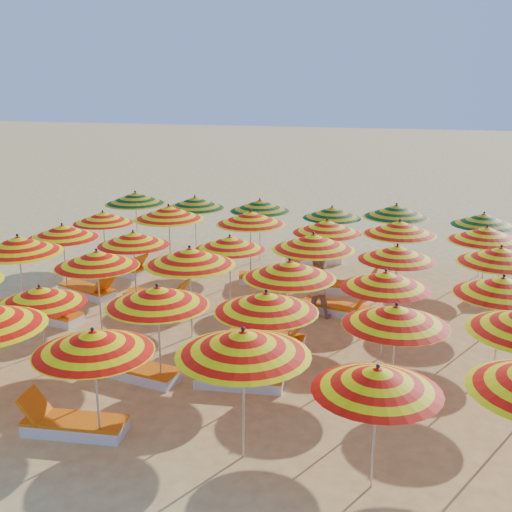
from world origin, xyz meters
name	(u,v)px	position (x,y,z in m)	size (l,w,h in m)	color
ground	(251,326)	(0.00, 0.00, 0.00)	(120.00, 120.00, 0.00)	#EFCA6A
umbrella_2	(93,342)	(-1.10, -5.49, 1.78)	(2.44, 2.44, 2.03)	silver
umbrella_3	(243,343)	(1.27, -5.29, 1.93)	(2.30, 2.30, 2.19)	silver
umbrella_4	(377,379)	(3.27, -5.57, 1.72)	(2.24, 2.24, 1.95)	silver
umbrella_7	(40,295)	(-3.33, -3.45, 1.66)	(1.81, 1.81, 1.88)	silver
umbrella_8	(157,296)	(-0.92, -3.34, 1.82)	(2.11, 2.11, 2.06)	silver
umbrella_9	(266,302)	(1.11, -3.13, 1.80)	(2.46, 2.46, 2.05)	silver
umbrella_10	(396,315)	(3.42, -3.11, 1.75)	(2.22, 2.22, 1.99)	silver
umbrella_12	(18,245)	(-5.41, -1.02, 1.92)	(2.22, 2.22, 2.19)	silver
umbrella_13	(97,259)	(-3.26, -1.24, 1.79)	(2.54, 2.54, 2.03)	silver
umbrella_14	(190,257)	(-1.15, -0.96, 1.91)	(2.35, 2.35, 2.17)	silver
umbrella_15	(290,270)	(1.15, -1.17, 1.84)	(2.42, 2.42, 2.09)	silver
umbrella_16	(386,280)	(3.13, -1.04, 1.73)	(2.10, 2.10, 1.97)	silver
umbrella_17	(503,286)	(5.40, -1.05, 1.79)	(2.36, 2.36, 2.03)	silver
umbrella_18	(62,232)	(-5.42, 0.96, 1.77)	(2.27, 2.27, 2.01)	silver
umbrella_19	(133,239)	(-3.36, 0.90, 1.72)	(2.11, 2.11, 1.96)	silver
umbrella_20	(230,243)	(-0.89, 1.28, 1.67)	(2.26, 2.26, 1.90)	silver
umbrella_21	(313,242)	(1.28, 1.09, 1.89)	(2.05, 2.05, 2.14)	silver
umbrella_22	(397,253)	(3.28, 1.18, 1.72)	(2.03, 2.03, 1.95)	silver
umbrella_23	(501,255)	(5.58, 1.12, 1.83)	(2.36, 2.36, 2.08)	silver
umbrella_24	(103,217)	(-5.42, 3.24, 1.67)	(2.36, 2.36, 1.90)	silver
umbrella_25	(169,213)	(-3.32, 3.27, 1.92)	(2.54, 2.54, 2.18)	silver
umbrella_26	(250,218)	(-0.90, 3.43, 1.86)	(2.12, 2.12, 2.12)	silver
umbrella_27	(327,227)	(1.31, 3.27, 1.77)	(2.08, 2.08, 2.01)	silver
umbrella_28	(400,228)	(3.26, 3.34, 1.84)	(2.15, 2.15, 2.09)	silver
umbrella_29	(487,234)	(5.45, 3.17, 1.83)	(2.33, 2.33, 2.08)	silver
umbrella_30	(135,198)	(-5.31, 5.32, 1.88)	(2.53, 2.53, 2.14)	silver
umbrella_31	(195,203)	(-3.27, 5.40, 1.82)	(2.50, 2.50, 2.06)	silver
umbrella_32	(260,206)	(-1.15, 5.54, 1.80)	(2.37, 2.37, 2.04)	silver
umbrella_33	(332,213)	(1.14, 5.55, 1.69)	(2.10, 2.10, 1.92)	silver
umbrella_34	(396,211)	(3.08, 5.49, 1.85)	(2.37, 2.37, 2.10)	silver
umbrella_35	(484,219)	(5.57, 5.49, 1.72)	(2.45, 2.45, 1.96)	silver
lounger_1	(72,424)	(-1.69, -5.32, 0.15)	(1.78, 0.73, 0.69)	white
lounger_3	(136,370)	(-1.52, -3.17, 0.15)	(1.81, 0.92, 0.69)	white
lounger_4	(242,379)	(0.61, -3.01, 0.15)	(1.78, 0.74, 0.69)	white
lounger_5	(51,315)	(-4.81, -0.89, 0.15)	(1.81, 0.89, 0.69)	white
lounger_6	(267,339)	(0.65, -1.04, 0.15)	(1.75, 0.64, 0.69)	white
lounger_7	(88,290)	(-4.83, 1.01, 0.15)	(1.83, 1.16, 0.69)	white
lounger_8	(158,297)	(-2.76, 0.96, 0.15)	(1.78, 0.74, 0.69)	white
lounger_9	(337,308)	(1.88, 1.31, 0.15)	(1.82, 0.99, 0.69)	white
lounger_10	(122,269)	(-4.83, 3.11, 0.15)	(1.83, 1.08, 0.69)	white
lounger_11	(270,277)	(-0.31, 3.37, 0.15)	(1.82, 1.01, 0.69)	white
lounger_12	(346,287)	(1.91, 3.03, 0.15)	(1.74, 0.59, 0.69)	white
lounger_13	(505,299)	(6.05, 3.09, 0.15)	(1.81, 0.89, 0.69)	white
lounger_14	(312,259)	(0.54, 5.57, 0.15)	(1.82, 1.25, 0.69)	white
beachgoer_b	(317,286)	(1.41, 1.03, 0.79)	(0.77, 0.60, 1.59)	tan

